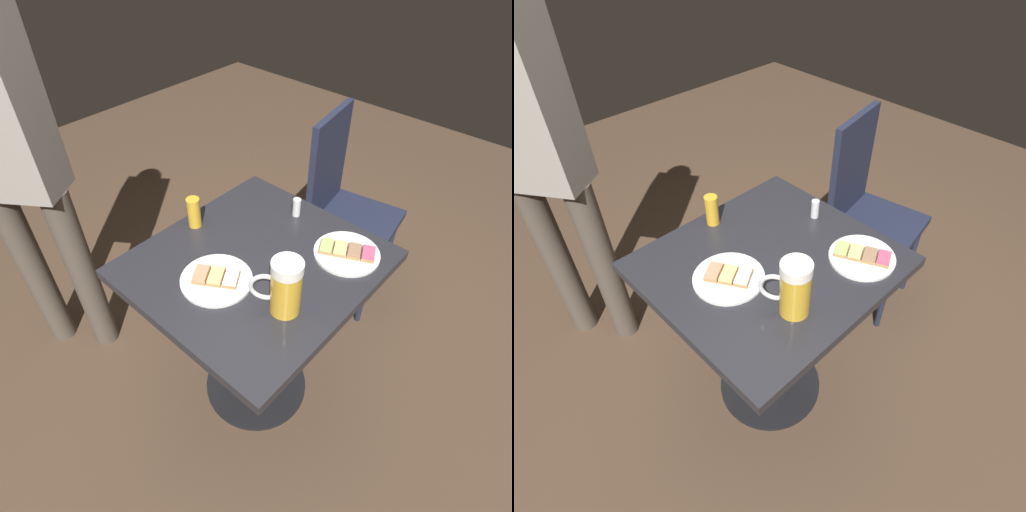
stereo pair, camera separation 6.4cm
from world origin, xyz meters
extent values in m
plane|color=#4C3828|center=(0.00, 0.00, 0.00)|extent=(6.00, 6.00, 0.00)
cylinder|color=black|center=(0.00, 0.00, 0.01)|extent=(0.44, 0.44, 0.01)
cylinder|color=black|center=(0.00, 0.00, 0.38)|extent=(0.09, 0.09, 0.73)
cube|color=#232328|center=(0.00, 0.00, 0.74)|extent=(0.70, 0.76, 0.04)
cylinder|color=white|center=(0.20, 0.22, 0.76)|extent=(0.22, 0.22, 0.01)
cube|color=#9E7547|center=(0.27, 0.25, 0.77)|extent=(0.07, 0.08, 0.01)
cube|color=#BC4C70|center=(0.27, 0.25, 0.78)|extent=(0.06, 0.08, 0.01)
cube|color=#9E7547|center=(0.22, 0.23, 0.77)|extent=(0.07, 0.08, 0.01)
cube|color=#997051|center=(0.22, 0.23, 0.78)|extent=(0.06, 0.08, 0.01)
cube|color=#9E7547|center=(0.18, 0.21, 0.77)|extent=(0.07, 0.08, 0.01)
cube|color=#EFE07A|center=(0.18, 0.21, 0.78)|extent=(0.06, 0.08, 0.01)
cube|color=#9E7547|center=(0.14, 0.19, 0.77)|extent=(0.07, 0.08, 0.01)
cube|color=#ADC66B|center=(0.14, 0.19, 0.78)|extent=(0.06, 0.08, 0.01)
cylinder|color=white|center=(-0.03, -0.15, 0.76)|extent=(0.23, 0.23, 0.01)
cube|color=#9E7547|center=(0.01, -0.13, 0.77)|extent=(0.08, 0.09, 0.01)
cube|color=white|center=(0.01, -0.13, 0.78)|extent=(0.07, 0.08, 0.01)
cube|color=#9E7547|center=(-0.03, -0.15, 0.77)|extent=(0.08, 0.09, 0.01)
cube|color=#EFE07A|center=(-0.03, -0.15, 0.78)|extent=(0.07, 0.08, 0.01)
cube|color=#9E7547|center=(-0.07, -0.18, 0.77)|extent=(0.08, 0.09, 0.01)
cube|color=#EA8E66|center=(-0.07, -0.18, 0.78)|extent=(0.07, 0.08, 0.01)
cylinder|color=gold|center=(0.20, -0.10, 0.83)|extent=(0.09, 0.09, 0.15)
cylinder|color=white|center=(0.20, -0.10, 0.93)|extent=(0.09, 0.09, 0.03)
torus|color=silver|center=(0.15, -0.13, 0.84)|extent=(0.09, 0.07, 0.10)
cylinder|color=gold|center=(-0.29, -0.01, 0.81)|extent=(0.05, 0.05, 0.11)
cylinder|color=silver|center=(-0.06, 0.28, 0.79)|extent=(0.03, 0.03, 0.07)
cylinder|color=#1E2338|center=(0.14, 0.62, 0.22)|extent=(0.03, 0.03, 0.45)
cylinder|color=#1E2338|center=(0.09, 0.93, 0.22)|extent=(0.03, 0.03, 0.45)
cylinder|color=#1E2338|center=(-0.18, 0.56, 0.22)|extent=(0.03, 0.03, 0.45)
cylinder|color=#1E2338|center=(-0.23, 0.88, 0.22)|extent=(0.03, 0.03, 0.45)
cube|color=#1E2338|center=(-0.04, 0.75, 0.47)|extent=(0.44, 0.44, 0.04)
cube|color=#1E2338|center=(-0.21, 0.72, 0.72)|extent=(0.09, 0.34, 0.48)
cylinder|color=#51473D|center=(-0.72, -0.30, 0.43)|extent=(0.11, 0.11, 0.85)
cylinder|color=#51473D|center=(-0.90, -0.43, 0.43)|extent=(0.11, 0.11, 0.85)
camera|label=1|loc=(0.68, -0.75, 1.71)|focal=29.73mm
camera|label=2|loc=(0.72, -0.71, 1.71)|focal=29.73mm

